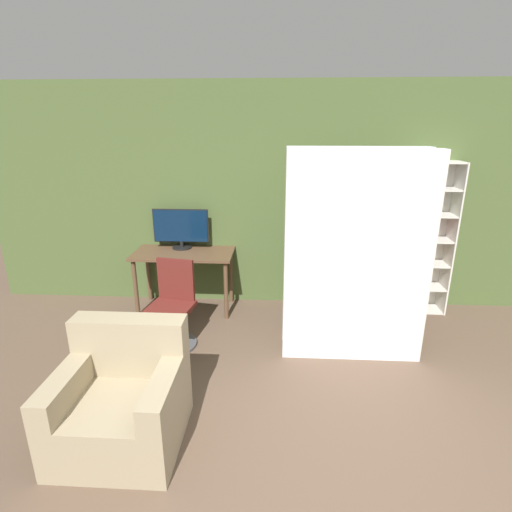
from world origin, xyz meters
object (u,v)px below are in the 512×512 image
office_chair (172,313)px  bookshelf (419,236)px  monitor (181,228)px  mattress_near (357,261)px  armchair (123,399)px  mattress_far (352,250)px

office_chair → bookshelf: 3.00m
office_chair → bookshelf: size_ratio=0.49×
monitor → mattress_near: mattress_near is taller
monitor → mattress_near: 2.24m
armchair → monitor: bearing=92.3°
monitor → armchair: (0.09, -2.33, -0.69)m
office_chair → mattress_far: 1.95m
monitor → mattress_far: mattress_far is taller
office_chair → monitor: bearing=96.1°
mattress_near → mattress_far: 0.33m
armchair → office_chair: bearing=89.4°
monitor → mattress_near: bearing=-30.4°
bookshelf → armchair: 3.68m
monitor → office_chair: 1.20m
office_chair → mattress_far: size_ratio=0.44×
bookshelf → armchair: bearing=-139.9°
monitor → bookshelf: bookshelf is taller
office_chair → mattress_far: mattress_far is taller
armchair → mattress_near: bearing=33.1°
monitor → bookshelf: 2.87m
bookshelf → mattress_far: bearing=-139.0°
monitor → armchair: 2.43m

